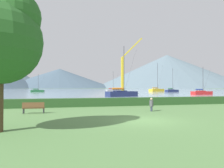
# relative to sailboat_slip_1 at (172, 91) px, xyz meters

# --- Properties ---
(ground_plane) EXTENTS (1000.00, 1000.00, 0.00)m
(ground_plane) POSITION_rel_sailboat_slip_1_xyz_m (-43.17, -72.09, -0.62)
(ground_plane) COLOR #517A42
(harbor_water) EXTENTS (320.00, 246.00, 0.00)m
(harbor_water) POSITION_rel_sailboat_slip_1_xyz_m (-43.17, 64.91, -0.62)
(harbor_water) COLOR #8499A8
(harbor_water) RESTS_ON ground_plane
(hedge_line) EXTENTS (80.00, 1.20, 0.96)m
(hedge_line) POSITION_rel_sailboat_slip_1_xyz_m (-43.17, -61.09, -0.14)
(hedge_line) COLOR #284C23
(hedge_line) RESTS_ON ground_plane
(sailboat_slip_1) EXTENTS (7.45, 3.52, 10.67)m
(sailboat_slip_1) POSITION_rel_sailboat_slip_1_xyz_m (0.00, 0.00, 0.00)
(sailboat_slip_1) COLOR navy
(sailboat_slip_1) RESTS_ON harbor_water
(sailboat_slip_2) EXTENTS (9.42, 5.14, 14.37)m
(sailboat_slip_2) POSITION_rel_sailboat_slip_1_xyz_m (-2.38, 10.62, 0.18)
(sailboat_slip_2) COLOR gold
(sailboat_slip_2) RESTS_ON harbor_water
(sailboat_slip_5) EXTENTS (7.24, 3.06, 10.18)m
(sailboat_slip_5) POSITION_rel_sailboat_slip_1_xyz_m (-23.57, 17.25, -0.02)
(sailboat_slip_5) COLOR #9E9EA3
(sailboat_slip_5) RESTS_ON harbor_water
(sailboat_slip_6) EXTENTS (7.32, 2.69, 8.19)m
(sailboat_slip_6) POSITION_rel_sailboat_slip_1_xyz_m (-8.43, -31.83, -0.03)
(sailboat_slip_6) COLOR red
(sailboat_slip_6) RESTS_ON harbor_water
(sailboat_slip_7) EXTENTS (6.62, 3.10, 8.21)m
(sailboat_slip_7) POSITION_rel_sailboat_slip_1_xyz_m (-59.37, 14.67, -0.08)
(sailboat_slip_7) COLOR #236B38
(sailboat_slip_7) RESTS_ON harbor_water
(sailboat_slip_9) EXTENTS (8.97, 4.56, 12.03)m
(sailboat_slip_9) POSITION_rel_sailboat_slip_1_xyz_m (-34.62, -37.56, 0.12)
(sailboat_slip_9) COLOR navy
(sailboat_slip_9) RESTS_ON harbor_water
(park_bench_under_tree) EXTENTS (1.82, 0.58, 0.95)m
(park_bench_under_tree) POSITION_rel_sailboat_slip_1_xyz_m (-50.92, -66.37, -0.09)
(park_bench_under_tree) COLOR brown
(park_bench_under_tree) RESTS_ON ground_plane
(person_seated_viewer) EXTENTS (0.36, 0.56, 1.25)m
(person_seated_viewer) POSITION_rel_sailboat_slip_1_xyz_m (-40.52, -67.23, 0.06)
(person_seated_viewer) COLOR #2D3347
(person_seated_viewer) RESTS_ON ground_plane
(park_tree) EXTENTS (4.34, 4.34, 7.26)m
(park_tree) POSITION_rel_sailboat_slip_1_xyz_m (-51.57, -73.62, 4.18)
(park_tree) COLOR #4C3823
(park_tree) RESTS_ON ground_plane
(dock_crane) EXTENTS (7.74, 2.00, 18.49)m
(dock_crane) POSITION_rel_sailboat_slip_1_xyz_m (-29.20, -20.85, 4.98)
(dock_crane) COLOR #333338
(dock_crane) RESTS_ON ground_plane
(distant_hill_west_ridge) EXTENTS (300.36, 300.36, 68.16)m
(distant_hill_west_ridge) POSITION_rel_sailboat_slip_1_xyz_m (161.47, 302.04, 33.46)
(distant_hill_west_ridge) COLOR slate
(distant_hill_west_ridge) RESTS_ON ground_plane
(distant_hill_east_ridge) EXTENTS (209.91, 209.91, 36.76)m
(distant_hill_east_ridge) POSITION_rel_sailboat_slip_1_xyz_m (-52.57, 320.70, 17.76)
(distant_hill_east_ridge) COLOR #425666
(distant_hill_east_ridge) RESTS_ON ground_plane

